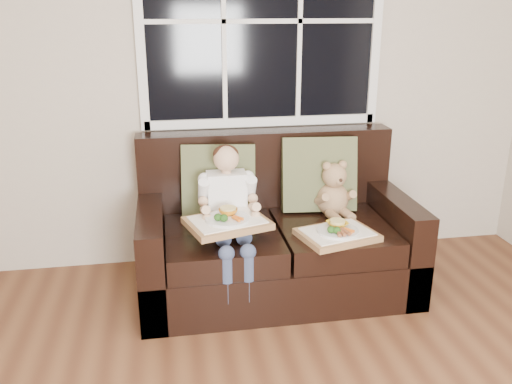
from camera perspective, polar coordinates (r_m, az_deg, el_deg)
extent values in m
cube|color=#B9AA9A|center=(3.66, -4.50, 12.78)|extent=(4.50, 0.02, 2.70)
cube|color=black|center=(3.67, 0.61, 17.55)|extent=(1.50, 0.02, 1.25)
cube|color=white|center=(3.73, 0.62, 7.43)|extent=(1.58, 0.04, 0.06)
cube|color=white|center=(3.60, -12.24, 17.11)|extent=(0.06, 0.04, 1.37)
cube|color=white|center=(3.87, 12.63, 17.20)|extent=(0.06, 0.04, 1.37)
cube|color=white|center=(3.66, 0.65, 17.54)|extent=(1.50, 0.03, 0.03)
cube|color=black|center=(3.53, 2.10, -7.88)|extent=(1.70, 0.90, 0.30)
cube|color=black|center=(3.40, -10.85, -6.50)|extent=(0.15, 0.90, 0.60)
cube|color=black|center=(3.69, 14.05, -4.65)|extent=(0.15, 0.90, 0.60)
cube|color=black|center=(3.69, 0.99, 1.44)|extent=(1.70, 0.18, 0.66)
cube|color=black|center=(3.31, -3.54, -5.48)|extent=(0.68, 0.72, 0.15)
cube|color=black|center=(3.44, 8.15, -4.62)|extent=(0.68, 0.72, 0.15)
cube|color=#5B603B|center=(3.48, -3.94, 1.19)|extent=(0.49, 0.28, 0.48)
cube|color=#5B603B|center=(3.60, 6.60, 1.90)|extent=(0.51, 0.27, 0.50)
cube|color=white|center=(3.34, -3.10, -0.63)|extent=(0.24, 0.15, 0.33)
sphere|color=tan|center=(3.25, -3.16, 3.55)|extent=(0.16, 0.16, 0.16)
ellipsoid|color=#351B11|center=(3.26, -3.20, 4.01)|extent=(0.16, 0.16, 0.11)
cylinder|color=#333D59|center=(3.21, -3.72, -4.00)|extent=(0.09, 0.29, 0.09)
cylinder|color=#333D59|center=(3.22, -1.62, -3.87)|extent=(0.09, 0.29, 0.09)
cylinder|color=#333D59|center=(3.04, -3.07, -9.12)|extent=(0.08, 0.08, 0.27)
cylinder|color=#333D59|center=(3.05, -0.83, -8.95)|extent=(0.08, 0.08, 0.27)
cylinder|color=tan|center=(3.21, -5.39, -0.81)|extent=(0.06, 0.29, 0.23)
cylinder|color=tan|center=(3.24, -0.40, -0.53)|extent=(0.06, 0.29, 0.23)
ellipsoid|color=#AB7F5A|center=(3.57, 8.06, -0.77)|extent=(0.24, 0.21, 0.22)
sphere|color=#AB7F5A|center=(3.51, 8.26, 1.71)|extent=(0.18, 0.18, 0.16)
sphere|color=#AB7F5A|center=(3.48, 7.41, 2.73)|extent=(0.06, 0.06, 0.06)
sphere|color=#AB7F5A|center=(3.51, 9.15, 2.81)|extent=(0.06, 0.06, 0.06)
sphere|color=#AB7F5A|center=(3.46, 8.55, 1.18)|extent=(0.06, 0.06, 0.06)
sphere|color=black|center=(3.43, 8.69, 1.21)|extent=(0.02, 0.02, 0.02)
cylinder|color=#AB7F5A|center=(3.47, 7.81, -2.54)|extent=(0.08, 0.13, 0.06)
cylinder|color=#AB7F5A|center=(3.50, 9.39, -2.43)|extent=(0.08, 0.13, 0.06)
cube|color=#A17449|center=(3.11, -3.04, -3.30)|extent=(0.52, 0.45, 0.04)
cube|color=white|center=(3.10, -3.05, -2.93)|extent=(0.46, 0.39, 0.01)
cylinder|color=silver|center=(3.09, -3.03, -2.82)|extent=(0.25, 0.25, 0.02)
imported|color=orange|center=(3.13, -2.95, -2.05)|extent=(0.14, 0.14, 0.03)
cylinder|color=#F9D787|center=(3.12, -2.95, -1.95)|extent=(0.10, 0.10, 0.02)
ellipsoid|color=#28561B|center=(3.04, -4.03, -2.67)|extent=(0.05, 0.05, 0.04)
ellipsoid|color=#28561B|center=(3.02, -3.40, -2.74)|extent=(0.05, 0.05, 0.04)
cylinder|color=orange|center=(3.05, -2.03, -2.80)|extent=(0.05, 0.07, 0.02)
cube|color=#A17449|center=(3.23, 8.53, -4.49)|extent=(0.49, 0.42, 0.04)
cube|color=white|center=(3.22, 8.55, -4.15)|extent=(0.43, 0.36, 0.01)
cylinder|color=silver|center=(3.21, 8.61, -4.05)|extent=(0.24, 0.24, 0.02)
imported|color=yellow|center=(3.24, 8.56, -3.36)|extent=(0.15, 0.15, 0.03)
cylinder|color=#F9D787|center=(3.24, 8.56, -3.24)|extent=(0.09, 0.09, 0.02)
ellipsoid|color=#28561B|center=(3.15, 7.90, -3.94)|extent=(0.04, 0.04, 0.04)
ellipsoid|color=#28561B|center=(3.14, 8.51, -4.01)|extent=(0.04, 0.04, 0.04)
cylinder|color=orange|center=(3.18, 9.67, -4.04)|extent=(0.05, 0.07, 0.02)
cylinder|color=#985131|center=(3.14, 9.00, -4.20)|extent=(0.03, 0.09, 0.02)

